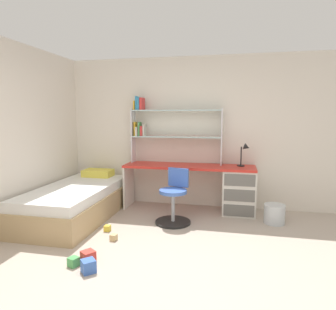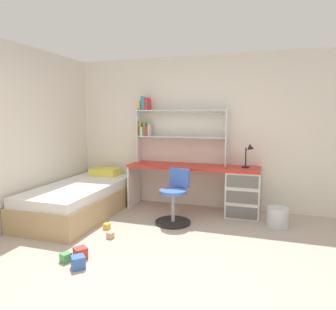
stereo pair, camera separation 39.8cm
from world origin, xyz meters
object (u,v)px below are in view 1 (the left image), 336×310
at_px(bookshelf_hutch, 165,125).
at_px(desk_lamp, 245,151).
at_px(swivel_chair, 174,202).
at_px(bed_platform, 77,202).
at_px(toy_block_yellow_1, 107,228).
at_px(desk, 224,186).
at_px(toy_block_natural_2, 114,237).
at_px(waste_bin, 274,214).
at_px(toy_block_green_3, 74,262).
at_px(toy_block_blue_4, 88,266).
at_px(toy_block_red_0, 88,257).

relative_size(bookshelf_hutch, desk_lamp, 4.03).
bearing_deg(bookshelf_hutch, swivel_chair, -68.80).
bearing_deg(bed_platform, toy_block_yellow_1, -32.25).
bearing_deg(toy_block_yellow_1, desk, 37.65).
bearing_deg(swivel_chair, bed_platform, -176.46).
bearing_deg(toy_block_natural_2, waste_bin, 27.62).
height_order(desk_lamp, swivel_chair, desk_lamp).
distance_m(waste_bin, toy_block_natural_2, 2.33).
height_order(desk, bookshelf_hutch, bookshelf_hutch).
height_order(toy_block_green_3, toy_block_blue_4, toy_block_blue_4).
distance_m(desk_lamp, toy_block_yellow_1, 2.41).
xyz_separation_m(toy_block_yellow_1, toy_block_blue_4, (0.26, -1.06, 0.02)).
bearing_deg(toy_block_green_3, toy_block_blue_4, -20.90).
bearing_deg(toy_block_red_0, toy_block_yellow_1, 100.55).
bearing_deg(bookshelf_hutch, toy_block_natural_2, -100.76).
bearing_deg(toy_block_blue_4, toy_block_green_3, 159.10).
height_order(swivel_chair, toy_block_natural_2, swivel_chair).
height_order(swivel_chair, bed_platform, swivel_chair).
relative_size(desk_lamp, toy_block_green_3, 4.00).
bearing_deg(bed_platform, toy_block_red_0, -56.95).
height_order(swivel_chair, toy_block_red_0, swivel_chair).
xyz_separation_m(swivel_chair, toy_block_green_3, (-0.77, -1.51, -0.26)).
bearing_deg(toy_block_green_3, bookshelf_hutch, 78.77).
xyz_separation_m(toy_block_natural_2, toy_block_blue_4, (0.06, -0.79, 0.03)).
bearing_deg(toy_block_red_0, toy_block_blue_4, -62.34).
bearing_deg(desk, waste_bin, -26.72).
height_order(bed_platform, toy_block_natural_2, bed_platform).
distance_m(bed_platform, waste_bin, 2.98).
bearing_deg(desk, swivel_chair, -137.37).
distance_m(bookshelf_hutch, bed_platform, 1.89).
xyz_separation_m(swivel_chair, toy_block_blue_4, (-0.56, -1.59, -0.25)).
bearing_deg(desk_lamp, swivel_chair, -145.31).
distance_m(bookshelf_hutch, toy_block_blue_4, 2.75).
bearing_deg(waste_bin, swivel_chair, -169.07).
xyz_separation_m(toy_block_yellow_1, toy_block_natural_2, (0.20, -0.27, -0.00)).
distance_m(toy_block_red_0, toy_block_yellow_1, 0.89).
height_order(bed_platform, waste_bin, bed_platform).
distance_m(bed_platform, toy_block_natural_2, 1.16).
relative_size(bookshelf_hutch, toy_block_yellow_1, 19.44).
bearing_deg(bookshelf_hutch, toy_block_yellow_1, -110.84).
xyz_separation_m(toy_block_yellow_1, toy_block_green_3, (0.05, -0.98, 0.01)).
distance_m(desk, toy_block_natural_2, 2.00).
xyz_separation_m(bed_platform, toy_block_red_0, (0.85, -1.31, -0.18)).
distance_m(desk_lamp, waste_bin, 1.06).
bearing_deg(swivel_chair, desk, 42.63).
bearing_deg(swivel_chair, toy_block_red_0, -115.13).
xyz_separation_m(toy_block_red_0, toy_block_natural_2, (0.04, 0.60, -0.03)).
height_order(bookshelf_hutch, toy_block_yellow_1, bookshelf_hutch).
xyz_separation_m(toy_block_red_0, toy_block_blue_4, (0.10, -0.19, 0.00)).
bearing_deg(bed_platform, swivel_chair, 3.54).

